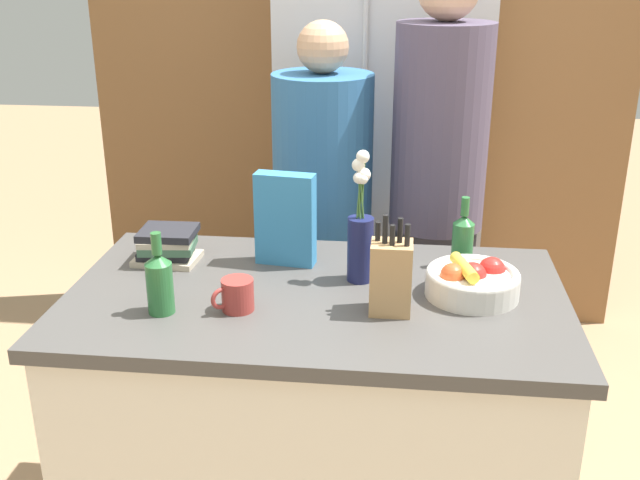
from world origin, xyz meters
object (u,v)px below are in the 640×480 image
at_px(flower_vase, 360,236).
at_px(book_stack, 167,245).
at_px(refrigerator, 382,137).
at_px(cereal_box, 285,219).
at_px(fruit_bowl, 472,280).
at_px(knife_block, 391,276).
at_px(coffee_mug, 237,295).
at_px(bottle_vinegar, 160,282).
at_px(person_at_sink, 323,212).
at_px(bottle_oil, 463,239).
at_px(person_in_blue, 437,185).

distance_m(flower_vase, book_stack, 0.61).
relative_size(refrigerator, cereal_box, 7.21).
relative_size(fruit_bowl, flower_vase, 0.67).
xyz_separation_m(refrigerator, fruit_bowl, (0.30, -1.38, -0.07)).
distance_m(fruit_bowl, knife_block, 0.26).
height_order(coffee_mug, bottle_vinegar, bottle_vinegar).
relative_size(flower_vase, coffee_mug, 3.61).
bearing_deg(person_at_sink, bottle_oil, -40.76).
bearing_deg(person_in_blue, refrigerator, 96.81).
distance_m(fruit_bowl, person_in_blue, 0.71).
xyz_separation_m(refrigerator, cereal_box, (-0.25, -1.20, 0.02)).
bearing_deg(fruit_bowl, knife_block, -150.97).
distance_m(refrigerator, knife_block, 1.50).
relative_size(flower_vase, person_at_sink, 0.24).
relative_size(refrigerator, flower_vase, 5.30).
relative_size(cereal_box, bottle_vinegar, 1.26).
height_order(cereal_box, person_at_sink, person_at_sink).
distance_m(person_at_sink, person_in_blue, 0.44).
xyz_separation_m(bottle_vinegar, person_in_blue, (0.75, 0.90, 0.02)).
relative_size(knife_block, cereal_box, 0.96).
height_order(flower_vase, person_at_sink, person_at_sink).
distance_m(bottle_vinegar, person_in_blue, 1.17).
xyz_separation_m(knife_block, bottle_vinegar, (-0.60, -0.07, -0.01)).
bearing_deg(fruit_bowl, bottle_oil, 94.14).
distance_m(fruit_bowl, coffee_mug, 0.65).
bearing_deg(coffee_mug, fruit_bowl, 14.40).
distance_m(knife_block, person_at_sink, 0.91).
bearing_deg(bottle_vinegar, person_in_blue, 50.10).
xyz_separation_m(refrigerator, knife_block, (0.08, -1.50, -0.02)).
distance_m(cereal_box, person_at_sink, 0.58).
xyz_separation_m(flower_vase, person_at_sink, (-0.18, 0.66, -0.16)).
distance_m(flower_vase, coffee_mug, 0.40).
bearing_deg(bottle_oil, cereal_box, -175.78).
xyz_separation_m(knife_block, person_in_blue, (0.15, 0.82, 0.01)).
xyz_separation_m(person_at_sink, person_in_blue, (0.42, -0.03, 0.13)).
bearing_deg(bottle_vinegar, flower_vase, 27.82).
xyz_separation_m(cereal_box, bottle_oil, (0.53, 0.04, -0.06)).
bearing_deg(knife_block, person_in_blue, 79.86).
bearing_deg(person_at_sink, refrigerator, 79.29).
height_order(book_stack, bottle_vinegar, bottle_vinegar).
bearing_deg(flower_vase, cereal_box, 156.15).
height_order(person_at_sink, person_in_blue, person_in_blue).
height_order(knife_block, coffee_mug, knife_block).
height_order(refrigerator, bottle_oil, refrigerator).
bearing_deg(bottle_oil, bottle_vinegar, -153.10).
bearing_deg(cereal_box, person_at_sink, 84.64).
bearing_deg(person_at_sink, bottle_vinegar, -103.30).
bearing_deg(bottle_oil, flower_vase, -154.69).
relative_size(flower_vase, bottle_oil, 1.77).
bearing_deg(coffee_mug, person_at_sink, 81.60).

